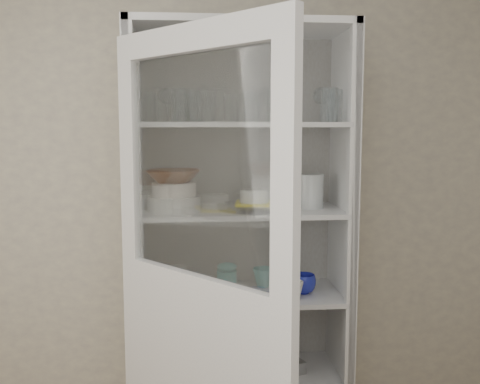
% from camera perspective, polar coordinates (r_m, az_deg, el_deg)
% --- Properties ---
extents(wall_back, '(3.60, 0.02, 2.60)m').
position_cam_1_polar(wall_back, '(2.72, -4.58, -0.30)').
color(wall_back, '#A49A8E').
rests_on(wall_back, ground).
extents(pantry_cabinet, '(1.00, 0.45, 2.10)m').
position_cam_1_polar(pantry_cabinet, '(2.63, -0.11, -8.49)').
color(pantry_cabinet, silver).
rests_on(pantry_cabinet, floor).
extents(cupboard_door, '(0.63, 0.69, 2.00)m').
position_cam_1_polar(cupboard_door, '(2.06, -4.46, -14.94)').
color(cupboard_door, silver).
rests_on(cupboard_door, floor).
extents(tumbler_0, '(0.08, 0.08, 0.14)m').
position_cam_1_polar(tumbler_0, '(2.34, -6.17, 9.19)').
color(tumbler_0, silver).
rests_on(tumbler_0, shelf_glass).
extents(tumbler_1, '(0.08, 0.08, 0.13)m').
position_cam_1_polar(tumbler_1, '(2.34, -3.36, 9.08)').
color(tumbler_1, silver).
rests_on(tumbler_1, shelf_glass).
extents(tumbler_2, '(0.08, 0.08, 0.14)m').
position_cam_1_polar(tumbler_2, '(2.34, -5.05, 9.12)').
color(tumbler_2, silver).
rests_on(tumbler_2, shelf_glass).
extents(tumbler_3, '(0.07, 0.07, 0.14)m').
position_cam_1_polar(tumbler_3, '(2.33, 1.26, 9.12)').
color(tumbler_3, silver).
rests_on(tumbler_3, shelf_glass).
extents(tumbler_4, '(0.07, 0.07, 0.14)m').
position_cam_1_polar(tumbler_4, '(2.35, 3.74, 9.10)').
color(tumbler_4, silver).
rests_on(tumbler_4, shelf_glass).
extents(tumbler_5, '(0.08, 0.08, 0.14)m').
position_cam_1_polar(tumbler_5, '(2.43, 10.04, 9.02)').
color(tumbler_5, silver).
rests_on(tumbler_5, shelf_glass).
extents(tumbler_6, '(0.09, 0.09, 0.15)m').
position_cam_1_polar(tumbler_6, '(2.43, 9.52, 9.13)').
color(tumbler_6, silver).
rests_on(tumbler_6, shelf_glass).
extents(tumbler_7, '(0.09, 0.09, 0.14)m').
position_cam_1_polar(tumbler_7, '(2.50, -9.56, 8.89)').
color(tumbler_7, silver).
rests_on(tumbler_7, shelf_glass).
extents(tumbler_8, '(0.09, 0.09, 0.15)m').
position_cam_1_polar(tumbler_8, '(2.44, -6.53, 9.11)').
color(tumbler_8, silver).
rests_on(tumbler_8, shelf_glass).
extents(tumbler_9, '(0.10, 0.10, 0.15)m').
position_cam_1_polar(tumbler_9, '(2.48, -4.95, 9.11)').
color(tumbler_9, silver).
rests_on(tumbler_9, shelf_glass).
extents(tumbler_10, '(0.08, 0.08, 0.13)m').
position_cam_1_polar(tumbler_10, '(2.45, -0.96, 8.89)').
color(tumbler_10, silver).
rests_on(tumbler_10, shelf_glass).
extents(goblet_0, '(0.08, 0.08, 0.18)m').
position_cam_1_polar(goblet_0, '(2.58, -7.76, 9.34)').
color(goblet_0, silver).
rests_on(goblet_0, shelf_glass).
extents(goblet_1, '(0.08, 0.08, 0.18)m').
position_cam_1_polar(goblet_1, '(2.59, 0.86, 9.34)').
color(goblet_1, silver).
rests_on(goblet_1, shelf_glass).
extents(goblet_2, '(0.08, 0.08, 0.18)m').
position_cam_1_polar(goblet_2, '(2.58, 2.97, 9.38)').
color(goblet_2, silver).
rests_on(goblet_2, shelf_glass).
extents(goblet_3, '(0.08, 0.08, 0.19)m').
position_cam_1_polar(goblet_3, '(2.67, 8.63, 9.32)').
color(goblet_3, silver).
rests_on(goblet_3, shelf_glass).
extents(plate_stack_front, '(0.24, 0.24, 0.07)m').
position_cam_1_polar(plate_stack_front, '(2.43, -7.00, -1.24)').
color(plate_stack_front, silver).
rests_on(plate_stack_front, shelf_plates).
extents(plate_stack_back, '(0.22, 0.22, 0.07)m').
position_cam_1_polar(plate_stack_back, '(2.59, -9.24, -0.80)').
color(plate_stack_back, silver).
rests_on(plate_stack_back, shelf_plates).
extents(cream_bowl, '(0.23, 0.23, 0.06)m').
position_cam_1_polar(cream_bowl, '(2.42, -7.03, 0.30)').
color(cream_bowl, silver).
rests_on(cream_bowl, plate_stack_front).
extents(terracotta_bowl, '(0.27, 0.27, 0.06)m').
position_cam_1_polar(terracotta_bowl, '(2.42, -7.05, 1.71)').
color(terracotta_bowl, '#5A2A12').
rests_on(terracotta_bowl, cream_bowl).
extents(glass_platter, '(0.40, 0.40, 0.02)m').
position_cam_1_polar(glass_platter, '(2.49, 1.56, -1.59)').
color(glass_platter, silver).
rests_on(glass_platter, shelf_plates).
extents(yellow_trivet, '(0.19, 0.19, 0.01)m').
position_cam_1_polar(yellow_trivet, '(2.49, 1.56, -1.22)').
color(yellow_trivet, yellow).
rests_on(yellow_trivet, glass_platter).
extents(white_ramekin, '(0.18, 0.18, 0.06)m').
position_cam_1_polar(white_ramekin, '(2.48, 1.57, -0.40)').
color(white_ramekin, silver).
rests_on(white_ramekin, yellow_trivet).
extents(grey_bowl_stack, '(0.12, 0.12, 0.16)m').
position_cam_1_polar(grey_bowl_stack, '(2.53, 7.49, 0.10)').
color(grey_bowl_stack, '#BBC0BF').
rests_on(grey_bowl_stack, shelf_plates).
extents(mug_blue, '(0.14, 0.14, 0.09)m').
position_cam_1_polar(mug_blue, '(2.57, 6.79, -9.69)').
color(mug_blue, '#182B9D').
rests_on(mug_blue, shelf_mugs).
extents(mug_teal, '(0.13, 0.13, 0.09)m').
position_cam_1_polar(mug_teal, '(2.65, 2.49, -9.09)').
color(mug_teal, teal).
rests_on(mug_teal, shelf_mugs).
extents(mug_white, '(0.12, 0.12, 0.08)m').
position_cam_1_polar(mug_white, '(2.48, 5.73, -10.36)').
color(mug_white, silver).
rests_on(mug_white, shelf_mugs).
extents(teal_jar, '(0.10, 0.10, 0.12)m').
position_cam_1_polar(teal_jar, '(2.60, -1.41, -9.20)').
color(teal_jar, teal).
rests_on(teal_jar, shelf_mugs).
extents(measuring_cups, '(0.11, 0.11, 0.04)m').
position_cam_1_polar(measuring_cups, '(2.48, -5.30, -10.83)').
color(measuring_cups, silver).
rests_on(measuring_cups, shelf_mugs).
extents(white_canister, '(0.11, 0.11, 0.12)m').
position_cam_1_polar(white_canister, '(2.60, -6.73, -9.19)').
color(white_canister, silver).
rests_on(white_canister, shelf_mugs).
extents(cream_dish, '(0.28, 0.28, 0.07)m').
position_cam_1_polar(cream_dish, '(2.72, -1.97, -17.96)').
color(cream_dish, silver).
rests_on(cream_dish, shelf_bot).
extents(tin_box, '(0.24, 0.20, 0.06)m').
position_cam_1_polar(tin_box, '(2.72, 4.42, -18.10)').
color(tin_box, '#999999').
rests_on(tin_box, shelf_bot).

